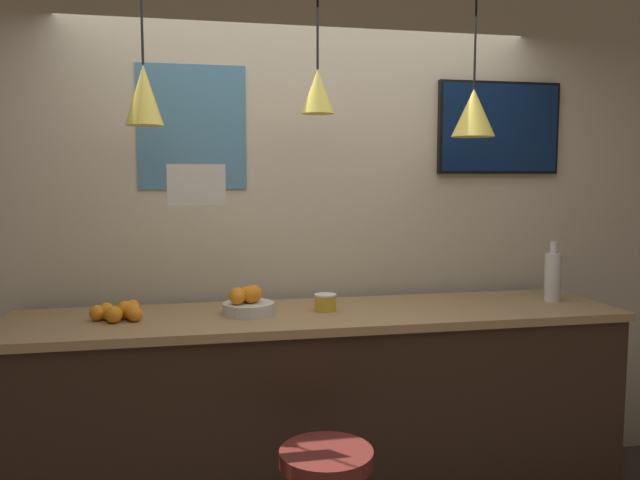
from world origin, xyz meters
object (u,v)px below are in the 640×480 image
spread_jar (325,302)px  mounted_tv (499,128)px  fruit_bowl (247,303)px  juice_bottle (553,276)px

spread_jar → mounted_tv: 1.46m
mounted_tv → fruit_bowl: bearing=-165.3°
juice_bottle → spread_jar: juice_bottle is taller
juice_bottle → spread_jar: bearing=180.0°
fruit_bowl → spread_jar: (0.38, 0.01, -0.01)m
fruit_bowl → spread_jar: fruit_bowl is taller
juice_bottle → mounted_tv: (-0.13, 0.38, 0.79)m
juice_bottle → mounted_tv: size_ratio=0.43×
juice_bottle → mounted_tv: mounted_tv is taller
fruit_bowl → spread_jar: size_ratio=2.28×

